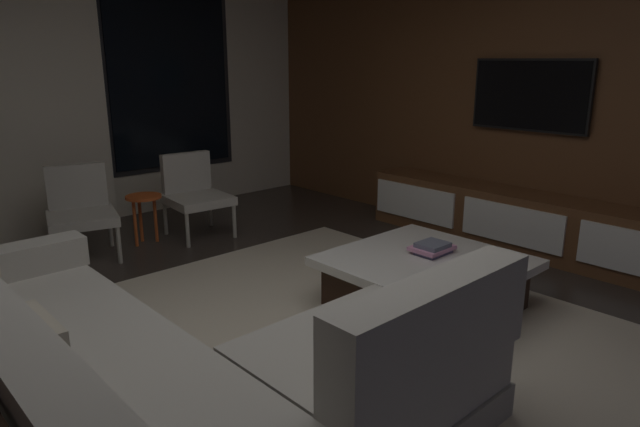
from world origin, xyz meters
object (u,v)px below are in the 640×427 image
(accent_chair_by_curtain, at_px, (80,207))
(media_console, at_px, (529,224))
(accent_chair_near_window, at_px, (194,190))
(side_stool, at_px, (144,204))
(mounted_tv, at_px, (530,95))
(sectional_couch, at_px, (159,378))
(coffee_table, at_px, (425,282))
(book_stack_on_coffee_table, at_px, (433,248))

(accent_chair_by_curtain, distance_m, media_console, 3.88)
(accent_chair_near_window, relative_size, side_stool, 1.70)
(accent_chair_by_curtain, distance_m, mounted_tv, 4.00)
(accent_chair_near_window, bearing_deg, accent_chair_by_curtain, 174.74)
(sectional_couch, relative_size, coffee_table, 2.16)
(accent_chair_near_window, xyz_separation_m, mounted_tv, (2.05, -2.27, 0.92))
(sectional_couch, distance_m, accent_chair_by_curtain, 2.76)
(accent_chair_by_curtain, bearing_deg, mounted_tv, -37.33)
(book_stack_on_coffee_table, relative_size, mounted_tv, 0.26)
(coffee_table, bearing_deg, mounted_tv, 9.35)
(coffee_table, distance_m, mounted_tv, 2.16)
(mounted_tv, bearing_deg, coffee_table, -170.65)
(accent_chair_by_curtain, bearing_deg, coffee_table, -63.87)
(book_stack_on_coffee_table, distance_m, media_console, 1.50)
(side_stool, bearing_deg, sectional_couch, -114.74)
(sectional_couch, distance_m, book_stack_on_coffee_table, 2.09)
(side_stool, height_order, media_console, media_console)
(book_stack_on_coffee_table, xyz_separation_m, media_console, (1.50, 0.06, -0.15))
(media_console, bearing_deg, side_stool, 133.38)
(sectional_couch, distance_m, side_stool, 2.89)
(sectional_couch, relative_size, side_stool, 5.43)
(coffee_table, xyz_separation_m, mounted_tv, (1.79, 0.30, 1.16))
(coffee_table, bearing_deg, accent_chair_near_window, 95.80)
(accent_chair_by_curtain, relative_size, mounted_tv, 0.73)
(sectional_couch, bearing_deg, side_stool, 65.26)
(book_stack_on_coffee_table, xyz_separation_m, side_stool, (-0.87, 2.57, -0.02))
(media_console, bearing_deg, mounted_tv, 47.54)
(accent_chair_near_window, height_order, accent_chair_by_curtain, same)
(accent_chair_near_window, bearing_deg, sectional_couch, -123.52)
(sectional_couch, xyz_separation_m, side_stool, (1.21, 2.63, 0.08))
(coffee_table, bearing_deg, accent_chair_by_curtain, 116.13)
(media_console, bearing_deg, accent_chair_near_window, 127.24)
(book_stack_on_coffee_table, bearing_deg, sectional_couch, -178.47)
(accent_chair_near_window, xyz_separation_m, accent_chair_by_curtain, (-1.04, 0.10, 0.00))
(sectional_couch, bearing_deg, book_stack_on_coffee_table, 1.53)
(sectional_couch, distance_m, coffee_table, 1.97)
(accent_chair_near_window, distance_m, accent_chair_by_curtain, 1.05)
(book_stack_on_coffee_table, xyz_separation_m, mounted_tv, (1.68, 0.26, 0.95))
(accent_chair_near_window, bearing_deg, mounted_tv, -47.81)
(book_stack_on_coffee_table, distance_m, side_stool, 2.71)
(coffee_table, bearing_deg, side_stool, 106.23)
(sectional_couch, xyz_separation_m, media_console, (3.58, 0.12, -0.04))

